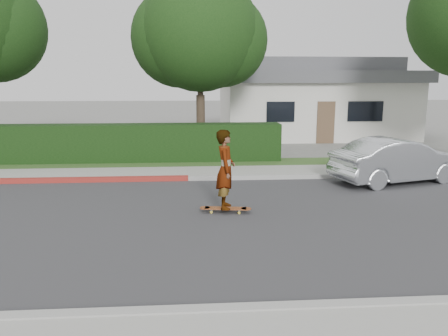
{
  "coord_description": "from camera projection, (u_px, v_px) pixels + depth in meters",
  "views": [
    {
      "loc": [
        1.18,
        -9.44,
        3.12
      ],
      "look_at": [
        1.92,
        1.08,
        1.0
      ],
      "focal_mm": 35.0,
      "sensor_mm": 36.0,
      "label": 1
    }
  ],
  "objects": [
    {
      "name": "house",
      "position": [
        309.0,
        98.0,
        25.55
      ],
      "size": [
        10.6,
        8.6,
        4.3
      ],
      "color": "beige",
      "rests_on": "ground"
    },
    {
      "name": "road",
      "position": [
        142.0,
        222.0,
        9.76
      ],
      "size": [
        60.0,
        8.0,
        0.01
      ],
      "primitive_type": "cube",
      "color": "#2D2D30",
      "rests_on": "ground"
    },
    {
      "name": "car_silver",
      "position": [
        398.0,
        161.0,
        13.47
      ],
      "size": [
        4.44,
        2.56,
        1.38
      ],
      "primitive_type": "imported",
      "rotation": [
        0.0,
        0.0,
        1.85
      ],
      "color": "silver",
      "rests_on": "ground"
    },
    {
      "name": "planting_strip",
      "position": [
        162.0,
        165.0,
        16.21
      ],
      "size": [
        60.0,
        1.6,
        0.1
      ],
      "primitive_type": "cube",
      "color": "#2D4C1E",
      "rests_on": "ground"
    },
    {
      "name": "curb_far",
      "position": [
        156.0,
        179.0,
        13.76
      ],
      "size": [
        60.0,
        0.2,
        0.15
      ],
      "primitive_type": "cube",
      "color": "#9E9E99",
      "rests_on": "ground"
    },
    {
      "name": "skateboard",
      "position": [
        225.0,
        209.0,
        10.44
      ],
      "size": [
        1.26,
        0.41,
        0.11
      ],
      "rotation": [
        0.0,
        0.0,
        -0.14
      ],
      "color": "gold",
      "rests_on": "ground"
    },
    {
      "name": "sidewalk_far",
      "position": [
        159.0,
        173.0,
        14.64
      ],
      "size": [
        60.0,
        1.6,
        0.12
      ],
      "primitive_type": "cube",
      "color": "gray",
      "rests_on": "ground"
    },
    {
      "name": "skateboarder",
      "position": [
        226.0,
        169.0,
        10.25
      ],
      "size": [
        0.5,
        0.72,
        1.88
      ],
      "primitive_type": "imported",
      "rotation": [
        0.0,
        0.0,
        1.49
      ],
      "color": "white",
      "rests_on": "skateboard"
    },
    {
      "name": "ground",
      "position": [
        142.0,
        222.0,
        9.76
      ],
      "size": [
        120.0,
        120.0,
        0.0
      ],
      "primitive_type": "plane",
      "color": "slate",
      "rests_on": "ground"
    },
    {
      "name": "hedge",
      "position": [
        82.0,
        144.0,
        16.45
      ],
      "size": [
        15.0,
        1.0,
        1.5
      ],
      "primitive_type": "cube",
      "color": "black",
      "rests_on": "ground"
    },
    {
      "name": "tree_center",
      "position": [
        199.0,
        36.0,
        17.88
      ],
      "size": [
        5.66,
        4.84,
        7.44
      ],
      "color": "#33261C",
      "rests_on": "ground"
    },
    {
      "name": "curb_near",
      "position": [
        106.0,
        316.0,
        5.74
      ],
      "size": [
        60.0,
        0.2,
        0.15
      ],
      "primitive_type": "cube",
      "color": "#9E9E99",
      "rests_on": "ground"
    }
  ]
}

